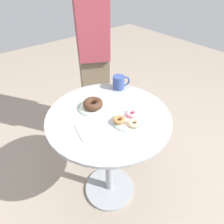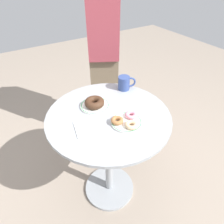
# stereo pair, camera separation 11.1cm
# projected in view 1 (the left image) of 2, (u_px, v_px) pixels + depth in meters

# --- Properties ---
(ground_plane) EXTENTS (7.00, 7.00, 0.02)m
(ground_plane) POSITION_uv_depth(u_px,v_px,m) (110.00, 189.00, 1.59)
(ground_plane) COLOR gray
(cafe_table) EXTENTS (0.71, 0.71, 0.76)m
(cafe_table) POSITION_uv_depth(u_px,v_px,m) (109.00, 144.00, 1.27)
(cafe_table) COLOR #999EA3
(cafe_table) RESTS_ON ground
(plate_left) EXTENTS (0.17, 0.17, 0.01)m
(plate_left) POSITION_uv_depth(u_px,v_px,m) (93.00, 107.00, 1.17)
(plate_left) COLOR white
(plate_left) RESTS_ON cafe_table
(plate_right) EXTENTS (0.17, 0.17, 0.01)m
(plate_right) POSITION_uv_depth(u_px,v_px,m) (128.00, 121.00, 1.07)
(plate_right) COLOR white
(plate_right) RESTS_ON cafe_table
(donut_chocolate) EXTENTS (0.16, 0.16, 0.04)m
(donut_chocolate) POSITION_uv_depth(u_px,v_px,m) (93.00, 104.00, 1.15)
(donut_chocolate) COLOR #422819
(donut_chocolate) RESTS_ON plate_left
(donut_glazed) EXTENTS (0.08, 0.08, 0.02)m
(donut_glazed) POSITION_uv_depth(u_px,v_px,m) (134.00, 123.00, 1.03)
(donut_glazed) COLOR #E0B789
(donut_glazed) RESTS_ON plate_right
(donut_pink_frosted) EXTENTS (0.08, 0.08, 0.02)m
(donut_pink_frosted) POSITION_uv_depth(u_px,v_px,m) (132.00, 113.00, 1.09)
(donut_pink_frosted) COLOR pink
(donut_pink_frosted) RESTS_ON plate_right
(donut_cinnamon) EXTENTS (0.07, 0.07, 0.02)m
(donut_cinnamon) POSITION_uv_depth(u_px,v_px,m) (119.00, 120.00, 1.05)
(donut_cinnamon) COLOR #A36B3D
(donut_cinnamon) RESTS_ON plate_right
(paper_napkin) EXTENTS (0.15, 0.13, 0.01)m
(paper_napkin) POSITION_uv_depth(u_px,v_px,m) (88.00, 130.00, 1.02)
(paper_napkin) COLOR white
(paper_napkin) RESTS_ON cafe_table
(coffee_mug) EXTENTS (0.08, 0.11, 0.09)m
(coffee_mug) POSITION_uv_depth(u_px,v_px,m) (119.00, 82.00, 1.32)
(coffee_mug) COLOR #334784
(coffee_mug) RESTS_ON cafe_table
(person_figure) EXTENTS (0.48, 0.39, 1.67)m
(person_figure) POSITION_uv_depth(u_px,v_px,m) (92.00, 55.00, 1.62)
(person_figure) COLOR brown
(person_figure) RESTS_ON ground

